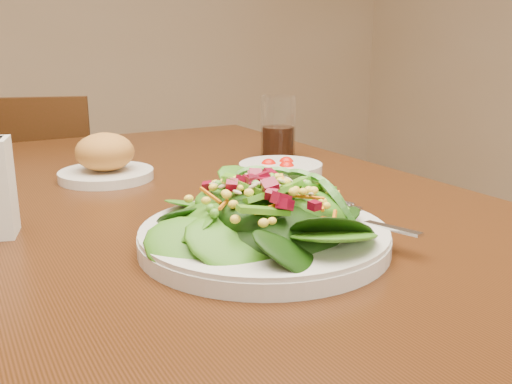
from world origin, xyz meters
The scene contains 6 objects.
dining_table centered at (0.00, 0.00, 0.65)m, with size 0.90×1.40×0.75m.
chair_far centered at (-0.10, 0.96, 0.45)m, with size 0.50×0.50×0.85m.
salad_plate centered at (0.02, -0.24, 0.78)m, with size 0.31×0.31×0.09m.
bread_plate centered at (-0.07, 0.21, 0.79)m, with size 0.17×0.17×0.09m.
tomato_bowl centered at (0.18, 0.01, 0.77)m, with size 0.15×0.15×0.05m.
drinking_glass centered at (0.31, 0.23, 0.81)m, with size 0.08×0.08×0.13m.
Camera 1 is at (-0.33, -0.82, 1.00)m, focal length 40.00 mm.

